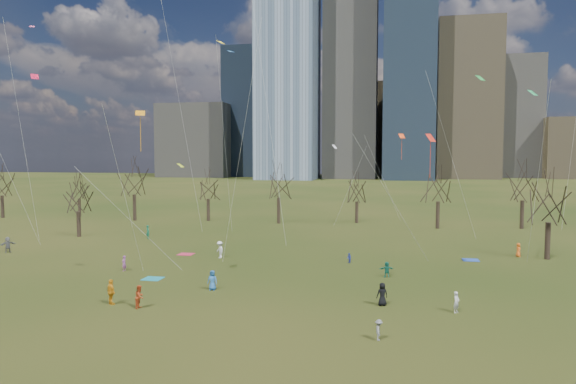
% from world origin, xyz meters
% --- Properties ---
extents(ground, '(500.00, 500.00, 0.00)m').
position_xyz_m(ground, '(0.00, 0.00, 0.00)').
color(ground, black).
rests_on(ground, ground).
extents(downtown_skyline, '(212.50, 78.00, 118.00)m').
position_xyz_m(downtown_skyline, '(-2.43, 210.64, 39.01)').
color(downtown_skyline, slate).
rests_on(downtown_skyline, ground).
extents(bare_tree_row, '(113.04, 29.80, 9.50)m').
position_xyz_m(bare_tree_row, '(-0.09, 37.22, 6.12)').
color(bare_tree_row, black).
rests_on(bare_tree_row, ground).
extents(blanket_teal, '(1.60, 1.50, 0.03)m').
position_xyz_m(blanket_teal, '(-10.04, 2.34, 0.01)').
color(blanket_teal, teal).
rests_on(blanket_teal, ground).
extents(blanket_navy, '(1.60, 1.50, 0.03)m').
position_xyz_m(blanket_navy, '(18.23, 16.00, 0.01)').
color(blanket_navy, '#2347A7').
rests_on(blanket_navy, ground).
extents(blanket_crimson, '(1.60, 1.50, 0.03)m').
position_xyz_m(blanket_crimson, '(-11.49, 13.27, 0.01)').
color(blanket_crimson, '#BF2648').
rests_on(blanket_crimson, ground).
extents(person_0, '(0.79, 0.53, 1.58)m').
position_xyz_m(person_0, '(-3.72, -0.20, 0.79)').
color(person_0, '#2763AD').
rests_on(person_0, ground).
extents(person_1, '(0.59, 0.63, 1.45)m').
position_xyz_m(person_1, '(14.52, -2.58, 0.73)').
color(person_1, silver).
rests_on(person_1, ground).
extents(person_2, '(0.64, 0.81, 1.62)m').
position_xyz_m(person_2, '(-7.06, -5.79, 0.81)').
color(person_2, '#B93F1A').
rests_on(person_2, ground).
extents(person_3, '(0.49, 0.81, 1.22)m').
position_xyz_m(person_3, '(9.45, -8.90, 0.61)').
color(person_3, slate).
rests_on(person_3, ground).
extents(person_4, '(1.14, 1.00, 1.85)m').
position_xyz_m(person_4, '(-9.45, -5.42, 0.93)').
color(person_4, orange).
rests_on(person_4, ground).
extents(person_5, '(1.34, 0.81, 1.38)m').
position_xyz_m(person_5, '(9.84, 6.86, 0.69)').
color(person_5, '#176A58').
rests_on(person_5, ground).
extents(person_6, '(0.94, 0.79, 1.65)m').
position_xyz_m(person_6, '(9.56, -1.90, 0.82)').
color(person_6, black).
rests_on(person_6, ground).
extents(person_7, '(0.38, 0.54, 1.42)m').
position_xyz_m(person_7, '(-14.01, 4.66, 0.71)').
color(person_7, '#A954A0').
rests_on(person_7, ground).
extents(person_8, '(0.57, 0.61, 0.99)m').
position_xyz_m(person_8, '(6.14, 12.17, 0.50)').
color(person_8, '#2735AC').
rests_on(person_8, ground).
extents(person_9, '(1.27, 1.28, 1.77)m').
position_xyz_m(person_9, '(-7.26, 12.10, 0.88)').
color(person_9, white).
rests_on(person_9, ground).
extents(person_11, '(1.34, 1.63, 1.75)m').
position_xyz_m(person_11, '(-31.08, 10.45, 0.87)').
color(person_11, slate).
rests_on(person_11, ground).
extents(person_12, '(0.51, 0.75, 1.48)m').
position_xyz_m(person_12, '(23.39, 18.75, 0.74)').
color(person_12, orange).
rests_on(person_12, ground).
extents(person_13, '(0.74, 0.73, 1.72)m').
position_xyz_m(person_13, '(-20.37, 22.29, 0.86)').
color(person_13, '#1A7553').
rests_on(person_13, ground).
extents(kites_airborne, '(59.98, 44.77, 33.01)m').
position_xyz_m(kites_airborne, '(2.05, 13.97, 13.36)').
color(kites_airborne, orange).
rests_on(kites_airborne, ground).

